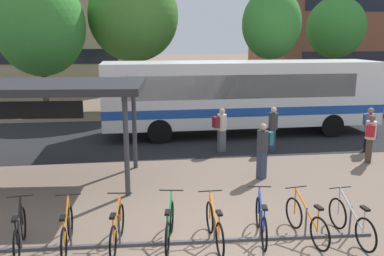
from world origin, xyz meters
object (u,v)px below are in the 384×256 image
Objects in this scene: commuter_teal_pack_4 at (369,126)px; street_tree_1 at (134,16)px; parked_bicycle_orange_6 at (215,227)px; commuter_maroon_pack_1 at (221,127)px; commuter_teal_pack_2 at (263,147)px; parked_bicycle_orange_3 at (67,232)px; parked_bicycle_silver_9 at (351,222)px; commuter_red_pack_0 at (370,135)px; parked_bicycle_blue_7 at (261,221)px; street_tree_0 at (272,24)px; parked_bicycle_black_2 at (20,233)px; commuter_teal_pack_3 at (273,126)px; transit_shelter at (25,89)px; parked_bicycle_orange_8 at (306,222)px; street_tree_3 at (40,26)px; parked_bicycle_orange_4 at (117,230)px; street_tree_2 at (336,28)px; parked_bicycle_green_5 at (170,226)px; city_bus at (243,94)px.

commuter_teal_pack_4 is 0.21× the size of street_tree_1.
commuter_maroon_pack_1 is (1.47, 6.74, 0.57)m from parked_bicycle_orange_6.
parked_bicycle_orange_3 is at bearing 0.22° from commuter_teal_pack_2.
commuter_teal_pack_4 is at bearing -37.64° from parked_bicycle_silver_9.
commuter_teal_pack_2 reaches higher than commuter_red_pack_0.
street_tree_0 is at bearing -8.71° from parked_bicycle_blue_7.
parked_bicycle_blue_7 is at bearing -100.13° from parked_bicycle_black_2.
transit_shelter is at bearing -58.69° from commuter_teal_pack_3.
commuter_teal_pack_3 reaches higher than parked_bicycle_orange_8.
street_tree_3 reaches higher than parked_bicycle_orange_8.
parked_bicycle_black_2 and parked_bicycle_orange_4 have the same top height.
parked_bicycle_blue_7 is at bearing -31.58° from transit_shelter.
commuter_teal_pack_4 is (5.95, 6.00, 0.58)m from parked_bicycle_blue_7.
commuter_red_pack_0 is at bearing -38.64° from parked_bicycle_silver_9.
parked_bicycle_orange_6 is 1.04m from parked_bicycle_blue_7.
parked_bicycle_black_2 is at bearing -33.91° from commuter_teal_pack_3.
commuter_maroon_pack_1 is 0.24× the size of street_tree_2.
parked_bicycle_orange_4 is 10.81m from commuter_teal_pack_4.
commuter_teal_pack_2 is at bearing -31.59° from parked_bicycle_green_5.
parked_bicycle_orange_4 is 22.79m from street_tree_2.
parked_bicycle_silver_9 is 18.12m from street_tree_3.
parked_bicycle_blue_7 is at bearing 76.81° from parked_bicycle_silver_9.
commuter_red_pack_0 is 0.21× the size of street_tree_1.
commuter_maroon_pack_1 is 1.96m from commuter_teal_pack_3.
street_tree_1 is (-0.86, 16.42, 5.05)m from parked_bicycle_green_5.
street_tree_2 is at bearing -49.58° from parked_bicycle_black_2.
parked_bicycle_orange_6 is at bearing -90.03° from parked_bicycle_green_5.
city_bus reaches higher than parked_bicycle_green_5.
parked_bicycle_green_5 is at bearing -114.89° from street_tree_0.
transit_shelter is 11.95m from commuter_teal_pack_4.
parked_bicycle_orange_6 is 1.02× the size of commuter_teal_pack_3.
parked_bicycle_black_2 is 3.92m from parked_bicycle_orange_6.
street_tree_2 is at bearing 171.50° from commuter_teal_pack_4.
parked_bicycle_orange_8 and parked_bicycle_silver_9 have the same top height.
street_tree_3 is at bearing 22.59° from parked_bicycle_orange_6.
street_tree_3 reaches higher than commuter_teal_pack_3.
transit_shelter is at bearing 51.63° from parked_bicycle_green_5.
commuter_teal_pack_2 is at bearing -122.68° from street_tree_2.
parked_bicycle_orange_4 is 2.00m from parked_bicycle_orange_6.
transit_shelter reaches higher than commuter_teal_pack_4.
parked_bicycle_black_2 is at bearing -79.58° from street_tree_3.
street_tree_0 is at bearing -161.66° from commuter_teal_pack_4.
transit_shelter reaches higher than commuter_red_pack_0.
parked_bicycle_blue_7 is 1.90m from parked_bicycle_silver_9.
transit_shelter is 1.00× the size of street_tree_2.
parked_bicycle_silver_9 is 0.23× the size of street_tree_3.
street_tree_0 is at bearing -11.94° from street_tree_1.
transit_shelter is at bearing -146.72° from city_bus.
parked_bicycle_blue_7 is 7.04m from commuter_red_pack_0.
parked_bicycle_black_2 is (-6.92, -9.31, -1.39)m from city_bus.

